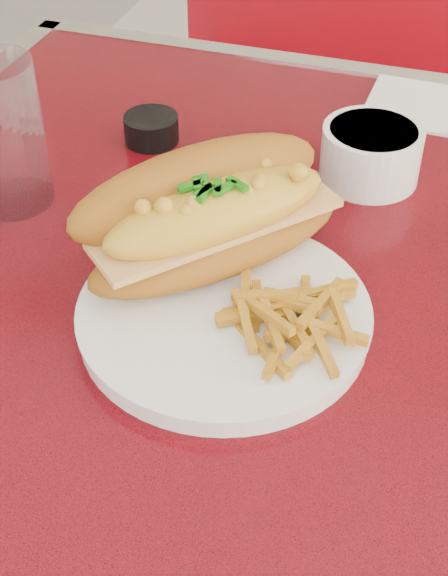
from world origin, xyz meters
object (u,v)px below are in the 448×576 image
(dinner_plate, at_px, (224,315))
(sauce_cup_left, at_px, (151,127))
(diner_table, at_px, (415,403))
(water_tumbler, at_px, (0,135))
(mac_hoagie, at_px, (210,213))
(fork, at_px, (298,297))
(gravy_ramekin, at_px, (371,152))
(booth_bench_far, at_px, (446,217))

(dinner_plate, height_order, sauce_cup_left, sauce_cup_left)
(diner_table, relative_size, water_tumbler, 8.36)
(mac_hoagie, distance_m, fork, 0.10)
(water_tumbler, bearing_deg, dinner_plate, -22.80)
(diner_table, bearing_deg, water_tumbler, -179.77)
(fork, relative_size, gravy_ramekin, 1.02)
(diner_table, distance_m, fork, 0.23)
(fork, distance_m, water_tumbler, 0.33)
(mac_hoagie, height_order, sauce_cup_left, mac_hoagie)
(booth_bench_far, height_order, dinner_plate, booth_bench_far)
(mac_hoagie, relative_size, water_tumbler, 1.77)
(gravy_ramekin, bearing_deg, sauce_cup_left, -179.91)
(booth_bench_far, relative_size, fork, 9.07)
(mac_hoagie, xyz_separation_m, fork, (0.09, -0.03, -0.05))
(gravy_ramekin, distance_m, sauce_cup_left, 0.24)
(dinner_plate, bearing_deg, diner_table, 33.30)
(diner_table, distance_m, water_tumbler, 0.49)
(diner_table, height_order, sauce_cup_left, sauce_cup_left)
(dinner_plate, height_order, fork, same)
(diner_table, xyz_separation_m, water_tumbler, (-0.43, -0.00, 0.23))
(sauce_cup_left, distance_m, water_tumbler, 0.18)
(dinner_plate, bearing_deg, water_tumbler, 157.20)
(dinner_plate, relative_size, fork, 2.00)
(water_tumbler, bearing_deg, gravy_ramekin, 24.13)
(booth_bench_far, distance_m, mac_hoagie, 1.04)
(mac_hoagie, relative_size, fork, 1.96)
(mac_hoagie, relative_size, sauce_cup_left, 3.50)
(booth_bench_far, distance_m, fork, 1.03)
(dinner_plate, height_order, mac_hoagie, mac_hoagie)
(dinner_plate, relative_size, mac_hoagie, 1.02)
(booth_bench_far, bearing_deg, dinner_plate, -100.44)
(gravy_ramekin, xyz_separation_m, sauce_cup_left, (-0.24, -0.00, -0.01))
(diner_table, bearing_deg, sauce_cup_left, 156.44)
(mac_hoagie, height_order, water_tumbler, water_tumbler)
(dinner_plate, distance_m, water_tumbler, 0.29)
(diner_table, bearing_deg, dinner_plate, -146.70)
(mac_hoagie, xyz_separation_m, gravy_ramekin, (0.11, 0.20, -0.03))
(booth_bench_far, bearing_deg, sauce_cup_left, -117.15)
(fork, bearing_deg, gravy_ramekin, -14.77)
(mac_hoagie, distance_m, water_tumbler, 0.23)
(diner_table, distance_m, booth_bench_far, 0.87)
(mac_hoagie, xyz_separation_m, sauce_cup_left, (-0.14, 0.20, -0.05))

